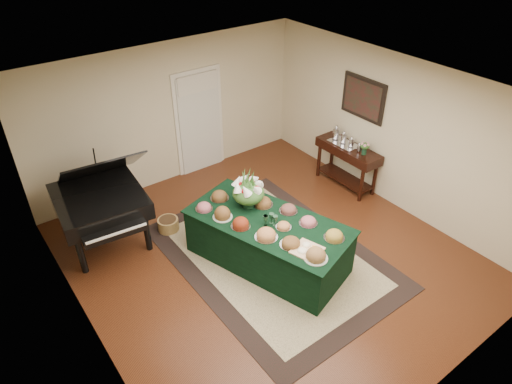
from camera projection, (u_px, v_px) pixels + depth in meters
ground at (267, 255)px, 7.29m from camera, size 6.00×6.00×0.00m
area_rug at (272, 256)px, 7.25m from camera, size 2.71×3.80×0.01m
kitchen_doorway at (199, 123)px, 8.99m from camera, size 1.05×0.07×2.10m
buffet_table at (268, 241)px, 6.95m from camera, size 1.85×2.69×0.79m
food_platters at (268, 223)px, 6.61m from camera, size 1.39×2.26×0.14m
cutting_board at (306, 249)px, 6.17m from camera, size 0.47×0.47×0.10m
green_goblets at (269, 220)px, 6.60m from camera, size 0.19×0.17×0.18m
floral_centerpiece at (248, 190)px, 6.88m from camera, size 0.51×0.51×0.51m
grand_piano at (100, 200)px, 7.13m from camera, size 1.56×1.70×1.64m
wicker_basket at (168, 225)px, 7.76m from camera, size 0.35×0.35×0.22m
mahogany_sideboard at (348, 155)px, 8.65m from camera, size 0.45×1.33×0.85m
tea_service at (345, 139)px, 8.55m from camera, size 0.34×0.74×0.30m
pink_bouquet at (365, 146)px, 8.20m from camera, size 0.19×0.19×0.25m
wall_painting at (363, 98)px, 8.15m from camera, size 0.05×0.95×0.75m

